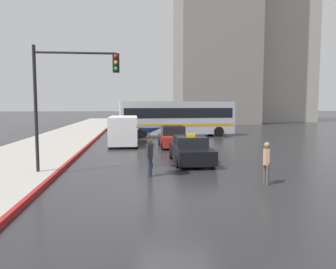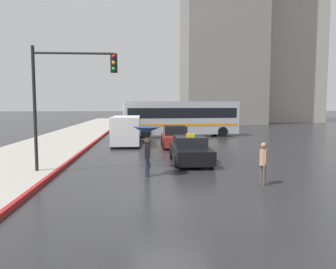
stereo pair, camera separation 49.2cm
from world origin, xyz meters
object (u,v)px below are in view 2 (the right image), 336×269
object	(u,v)px
traffic_light	(68,86)
taxi	(190,151)
city_bus	(181,117)
ambulance_van	(126,129)
pedestrian_with_umbrella	(147,135)
pedestrian_man	(263,161)
sedan_red	(175,138)

from	to	relation	value
traffic_light	taxi	bearing A→B (deg)	23.34
taxi	city_bus	size ratio (longest dim) A/B	0.39
ambulance_van	pedestrian_with_umbrella	world-z (taller)	ambulance_van
taxi	traffic_light	bearing A→B (deg)	23.34
taxi	pedestrian_man	xyz separation A→B (m)	(2.04, -4.99, 0.30)
sedan_red	ambulance_van	size ratio (longest dim) A/B	0.82
sedan_red	pedestrian_with_umbrella	world-z (taller)	pedestrian_with_umbrella
city_bus	pedestrian_man	size ratio (longest dim) A/B	6.83
sedan_red	ambulance_van	distance (m)	3.87
sedan_red	traffic_light	bearing A→B (deg)	58.54
pedestrian_with_umbrella	traffic_light	world-z (taller)	traffic_light
sedan_red	pedestrian_with_umbrella	size ratio (longest dim) A/B	1.97
traffic_light	sedan_red	bearing A→B (deg)	58.54
taxi	sedan_red	size ratio (longest dim) A/B	1.04
city_bus	pedestrian_with_umbrella	bearing A→B (deg)	-16.68
traffic_light	city_bus	bearing A→B (deg)	67.98
sedan_red	city_bus	size ratio (longest dim) A/B	0.37
pedestrian_with_umbrella	pedestrian_man	xyz separation A→B (m)	(4.34, -1.80, -0.81)
sedan_red	ambulance_van	xyz separation A→B (m)	(-3.57, 1.40, 0.52)
traffic_light	ambulance_van	bearing A→B (deg)	79.55
taxi	ambulance_van	xyz separation A→B (m)	(-3.71, 7.93, 0.56)
ambulance_van	pedestrian_man	xyz separation A→B (m)	(5.75, -12.92, -0.26)
pedestrian_man	traffic_light	bearing A→B (deg)	-113.42
traffic_light	pedestrian_man	bearing A→B (deg)	-18.47
taxi	ambulance_van	distance (m)	8.77
pedestrian_with_umbrella	traffic_light	bearing A→B (deg)	101.77
sedan_red	traffic_light	world-z (taller)	traffic_light
city_bus	pedestrian_with_umbrella	xyz separation A→B (m)	(-3.47, -17.57, -0.10)
taxi	ambulance_van	world-z (taller)	ambulance_van
pedestrian_with_umbrella	ambulance_van	bearing A→B (deg)	31.95
ambulance_van	traffic_light	distance (m)	10.86
taxi	pedestrian_with_umbrella	distance (m)	4.09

